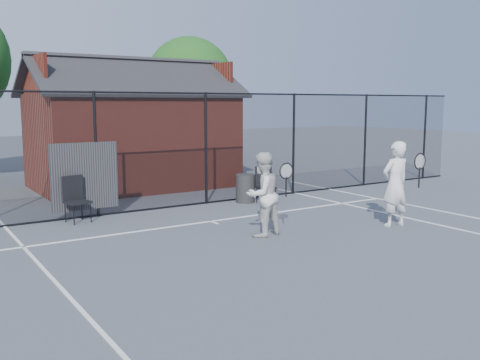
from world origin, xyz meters
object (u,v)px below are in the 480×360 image
player_front (395,184)px  player_back (262,194)px  waste_bin (245,188)px  chair_right (266,186)px  chair_left (78,200)px  clubhouse (132,137)px

player_front → player_back: size_ratio=1.09×
waste_bin → chair_right: bearing=-55.7°
chair_left → chair_right: size_ratio=1.06×
player_back → chair_right: bearing=53.0°
player_back → waste_bin: size_ratio=2.24×
waste_bin → clubhouse: bearing=109.0°
player_front → waste_bin: player_front is taller
waste_bin → chair_left: bearing=180.0°
chair_left → player_front: bearing=-47.1°
clubhouse → player_front: bearing=-72.6°
clubhouse → waste_bin: size_ratio=8.39×
player_front → player_back: 3.11m
clubhouse → chair_left: size_ratio=6.26×
player_back → chair_left: (-2.82, 3.33, -0.35)m
player_front → clubhouse: bearing=107.4°
clubhouse → player_front: clubhouse is taller
clubhouse → player_back: (-0.28, -7.73, -0.74)m
clubhouse → player_front: size_ratio=3.43×
clubhouse → player_back: 7.77m
player_front → waste_bin: (-1.19, 4.20, -0.56)m
player_back → chair_left: 4.38m
chair_right → clubhouse: bearing=124.6°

